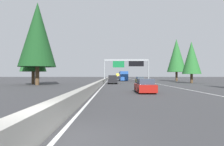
{
  "coord_description": "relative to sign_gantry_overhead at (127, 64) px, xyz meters",
  "views": [
    {
      "loc": [
        -5.63,
        -1.88,
        1.85
      ],
      "look_at": [
        67.26,
        -1.79,
        2.68
      ],
      "focal_mm": 31.88,
      "sensor_mm": 36.0,
      "label": 1
    }
  ],
  "objects": [
    {
      "name": "conifer_left_near",
      "position": [
        -14.22,
        20.56,
        2.24
      ],
      "size": [
        5.27,
        5.27,
        11.97
      ],
      "color": "#4C3823",
      "rests_on": "ground"
    },
    {
      "name": "bus_far_center",
      "position": [
        11.83,
        0.42,
        -3.32
      ],
      "size": [
        11.5,
        2.55,
        3.1
      ],
      "color": "#1E4793",
      "rests_on": "ground"
    },
    {
      "name": "shoulder_stripe_right",
      "position": [
        20.25,
        -5.48,
        -5.03
      ],
      "size": [
        160.0,
        0.16,
        0.01
      ],
      "primitive_type": "cube",
      "color": "silver",
      "rests_on": "ground"
    },
    {
      "name": "shoulder_stripe_median",
      "position": [
        20.25,
        5.79,
        -5.03
      ],
      "size": [
        160.0,
        0.16,
        0.01
      ],
      "primitive_type": "cube",
      "color": "silver",
      "rests_on": "ground"
    },
    {
      "name": "conifer_right_near",
      "position": [
        -8.83,
        -14.45,
        0.92
      ],
      "size": [
        4.32,
        4.32,
        9.82
      ],
      "color": "#4C3823",
      "rests_on": "ground"
    },
    {
      "name": "sign_gantry_overhead",
      "position": [
        0.0,
        0.0,
        0.0
      ],
      "size": [
        0.5,
        12.68,
        6.33
      ],
      "color": "gray",
      "rests_on": "ground"
    },
    {
      "name": "sedan_far_right",
      "position": [
        -34.27,
        0.68,
        -4.35
      ],
      "size": [
        4.4,
        1.8,
        1.47
      ],
      "color": "maroon",
      "rests_on": "ground"
    },
    {
      "name": "median_barrier",
      "position": [
        30.25,
        6.34,
        -4.59
      ],
      "size": [
        180.0,
        0.56,
        0.9
      ],
      "primitive_type": "cube",
      "color": "#9E9B93",
      "rests_on": "ground"
    },
    {
      "name": "ground_plane",
      "position": [
        10.25,
        6.04,
        -5.04
      ],
      "size": [
        320.0,
        320.0,
        0.0
      ],
      "primitive_type": "plane",
      "color": "#38383A"
    },
    {
      "name": "minivan_distant_b",
      "position": [
        71.73,
        3.99,
        -4.09
      ],
      "size": [
        5.0,
        1.95,
        1.69
      ],
      "color": "red",
      "rests_on": "ground"
    },
    {
      "name": "conifer_left_foreground",
      "position": [
        -17.97,
        18.3,
        4.49
      ],
      "size": [
        6.89,
        6.89,
        15.67
      ],
      "color": "#4C3823",
      "rests_on": "ground"
    },
    {
      "name": "conifer_right_mid",
      "position": [
        6.57,
        -15.92,
        2.98
      ],
      "size": [
        5.8,
        5.8,
        13.18
      ],
      "color": "#4C3823",
      "rests_on": "ground"
    },
    {
      "name": "pickup_near_center",
      "position": [
        -11.62,
        4.06,
        -4.12
      ],
      "size": [
        5.6,
        2.0,
        1.86
      ],
      "color": "black",
      "rests_on": "ground"
    },
    {
      "name": "sedan_mid_left",
      "position": [
        57.22,
        0.5,
        -4.35
      ],
      "size": [
        4.4,
        1.8,
        1.47
      ],
      "color": "black",
      "rests_on": "ground"
    },
    {
      "name": "box_truck_distant_a",
      "position": [
        69.6,
        0.53,
        -3.43
      ],
      "size": [
        8.5,
        2.4,
        2.95
      ],
      "color": "gold",
      "rests_on": "ground"
    },
    {
      "name": "sedan_near_right",
      "position": [
        -5.37,
        -2.8,
        -4.35
      ],
      "size": [
        4.4,
        1.8,
        1.47
      ],
      "color": "#AD931E",
      "rests_on": "ground"
    }
  ]
}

